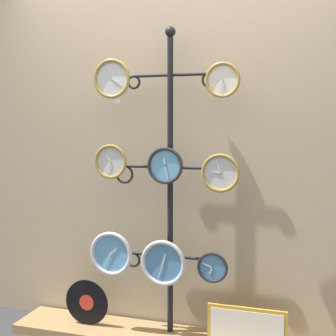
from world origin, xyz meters
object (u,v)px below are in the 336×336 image
Objects in this scene: display_stand at (170,230)px; clock_top_left at (112,79)px; clock_bottom_left at (111,254)px; clock_bottom_center at (163,263)px; clock_top_right at (223,80)px; clock_bottom_right at (213,267)px; clock_middle_center at (165,166)px; clock_middle_left at (111,162)px; picture_frame at (247,327)px; vinyl_record at (87,302)px; clock_middle_right at (220,173)px.

clock_top_left is at bearing -163.04° from display_stand.
clock_bottom_left is 0.98× the size of clock_bottom_center.
clock_top_right is at bearing 2.22° from clock_bottom_left.
clock_bottom_right is (0.31, -0.08, -0.21)m from display_stand.
clock_bottom_left is at bearing 179.26° from clock_top_left.
clock_middle_center is 0.80× the size of clock_bottom_left.
clock_middle_left is 0.38m from clock_middle_center.
display_stand is at bearing 167.24° from clock_top_right.
clock_middle_left is 0.46× the size of picture_frame.
clock_bottom_center reaches higher than picture_frame.
clock_top_left is 1.57m from vinyl_record.
display_stand is 0.43m from clock_bottom_left.
picture_frame is at bearing -0.39° from clock_bottom_right.
clock_top_left is 1.05× the size of clock_middle_right.
clock_middle_right is (-0.01, -0.01, -0.57)m from clock_top_right.
clock_top_right is 0.71× the size of clock_bottom_center.
clock_bottom_left reaches higher than vinyl_record.
clock_top_left is at bearing -177.80° from picture_frame.
clock_top_left reaches higher than vinyl_record.
clock_bottom_right is (0.67, 0.04, -1.21)m from clock_top_left.
vinyl_record is at bearing 179.18° from clock_bottom_center.
clock_top_right is (0.36, -0.08, 0.98)m from display_stand.
clock_middle_right is 0.62m from clock_bottom_right.
clock_top_right reaches higher than clock_middle_left.
clock_middle_center is 0.75× the size of vinyl_record.
clock_middle_right is 1.00m from picture_frame.
picture_frame is at bearing 4.82° from clock_middle_right.
picture_frame is (0.18, 0.01, -0.98)m from clock_middle_right.
picture_frame is (1.13, 0.00, -0.03)m from vinyl_record.
clock_middle_center is 1.20× the size of clock_bottom_right.
clock_middle_left is 1.02m from vinyl_record.
display_stand is 0.55m from clock_middle_right.
clock_top_right reaches higher than clock_middle_center.
clock_top_left reaches higher than clock_bottom_left.
clock_bottom_center is 0.67m from picture_frame.
display_stand is at bearing 83.40° from clock_middle_center.
clock_middle_right is at bearing -18.70° from clock_bottom_right.
clock_bottom_right is at bearing 0.33° from vinyl_record.
clock_middle_right is at bearing -0.46° from clock_bottom_center.
clock_bottom_left is 1.01m from picture_frame.
clock_top_right is 1.57m from picture_frame.
clock_middle_right is at bearing 1.49° from clock_bottom_left.
clock_middle_center is 0.37m from clock_middle_right.
clock_top_left is at bearing -43.77° from clock_middle_left.
clock_bottom_center is 0.61× the size of picture_frame.
picture_frame is (0.17, 0.01, -1.56)m from clock_top_right.
clock_bottom_right is at bearing 3.05° from clock_top_left.
vinyl_record is at bearing -179.84° from clock_middle_center.
clock_bottom_right is (-0.05, 0.02, -0.61)m from clock_middle_right.
clock_bottom_center is (-0.02, -0.09, -0.20)m from display_stand.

